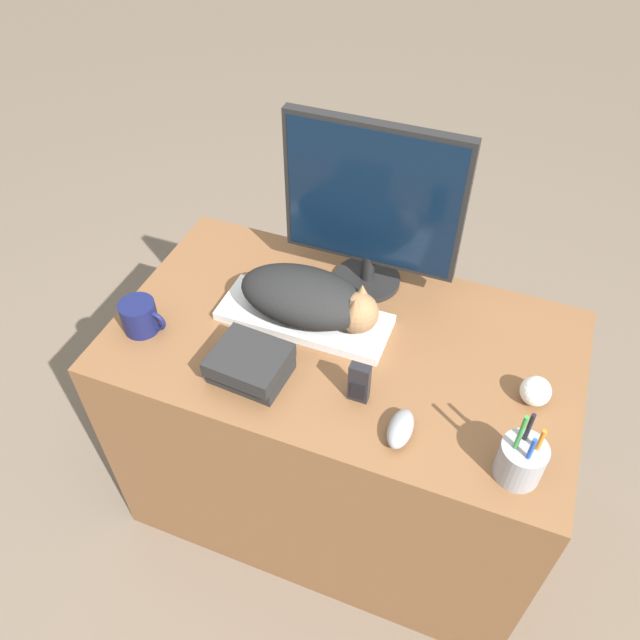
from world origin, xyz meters
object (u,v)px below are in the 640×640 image
(keyboard, at_px, (304,318))
(baseball, at_px, (536,391))
(cat, at_px, (311,298))
(coffee_mug, at_px, (140,317))
(monitor, at_px, (372,204))
(pen_cup, at_px, (521,460))
(phone, at_px, (359,383))
(computer_mouse, at_px, (400,429))
(book_stack, at_px, (250,364))

(keyboard, height_order, baseball, baseball)
(cat, xyz_separation_m, coffee_mug, (-0.38, -0.17, -0.04))
(cat, xyz_separation_m, monitor, (0.08, 0.20, 0.17))
(pen_cup, relative_size, baseball, 2.80)
(phone, bearing_deg, cat, 135.63)
(computer_mouse, distance_m, coffee_mug, 0.69)
(baseball, bearing_deg, book_stack, -165.43)
(computer_mouse, distance_m, phone, 0.13)
(book_stack, bearing_deg, phone, 6.05)
(cat, height_order, phone, cat)
(baseball, height_order, book_stack, book_stack)
(monitor, bearing_deg, cat, -112.44)
(coffee_mug, distance_m, pen_cup, 0.94)
(cat, bearing_deg, keyboard, 180.00)
(pen_cup, relative_size, phone, 1.78)
(monitor, distance_m, pen_cup, 0.68)
(computer_mouse, distance_m, book_stack, 0.37)
(monitor, xyz_separation_m, book_stack, (-0.15, -0.41, -0.21))
(pen_cup, xyz_separation_m, phone, (-0.36, 0.07, 0.00))
(cat, bearing_deg, phone, -44.37)
(coffee_mug, xyz_separation_m, pen_cup, (0.93, -0.08, 0.01))
(coffee_mug, bearing_deg, cat, 23.90)
(keyboard, bearing_deg, book_stack, -102.96)
(keyboard, bearing_deg, pen_cup, -23.73)
(monitor, bearing_deg, book_stack, -110.06)
(cat, xyz_separation_m, phone, (0.19, -0.18, -0.03))
(pen_cup, height_order, phone, pen_cup)
(monitor, distance_m, book_stack, 0.48)
(book_stack, bearing_deg, computer_mouse, -5.26)
(monitor, distance_m, phone, 0.44)
(phone, bearing_deg, keyboard, 138.37)
(keyboard, xyz_separation_m, computer_mouse, (0.32, -0.24, 0.01))
(baseball, bearing_deg, keyboard, 175.18)
(baseball, xyz_separation_m, phone, (-0.37, -0.13, 0.02))
(coffee_mug, distance_m, phone, 0.57)
(computer_mouse, relative_size, pen_cup, 0.55)
(pen_cup, bearing_deg, book_stack, 176.33)
(keyboard, relative_size, monitor, 0.94)
(cat, height_order, coffee_mug, cat)
(cat, relative_size, monitor, 0.76)
(keyboard, xyz_separation_m, phone, (0.21, -0.18, 0.04))
(cat, distance_m, computer_mouse, 0.39)
(baseball, bearing_deg, cat, 175.02)
(coffee_mug, bearing_deg, keyboard, 24.99)
(book_stack, bearing_deg, keyboard, 77.04)
(monitor, relative_size, coffee_mug, 3.93)
(monitor, relative_size, book_stack, 2.62)
(computer_mouse, xyz_separation_m, coffee_mug, (-0.69, 0.07, 0.02))
(keyboard, distance_m, book_stack, 0.22)
(book_stack, bearing_deg, cat, 72.26)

